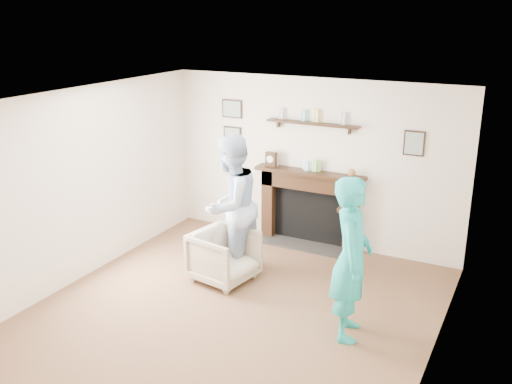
% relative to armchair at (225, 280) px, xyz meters
% --- Properties ---
extents(ground, '(5.00, 5.00, 0.00)m').
position_rel_armchair_xyz_m(ground, '(0.51, -0.75, 0.00)').
color(ground, brown).
rests_on(ground, ground).
extents(room_shell, '(4.54, 5.02, 2.52)m').
position_rel_armchair_xyz_m(room_shell, '(0.51, -0.05, 1.62)').
color(room_shell, '#F2E1CD').
rests_on(room_shell, ground).
extents(armchair, '(0.86, 0.85, 0.68)m').
position_rel_armchair_xyz_m(armchair, '(0.00, 0.00, 0.00)').
color(armchair, tan).
rests_on(armchair, ground).
extents(man, '(0.81, 0.99, 1.90)m').
position_rel_armchair_xyz_m(man, '(-0.05, 0.27, 0.00)').
color(man, '#A4BACE').
rests_on(man, ground).
extents(woman, '(0.59, 0.75, 1.81)m').
position_rel_armchair_xyz_m(woman, '(1.86, -0.51, 0.00)').
color(woman, '#21BB9D').
rests_on(woman, ground).
extents(pedestal_table, '(0.31, 0.31, 0.99)m').
position_rel_armchair_xyz_m(pedestal_table, '(1.31, 1.05, 0.61)').
color(pedestal_table, black).
rests_on(pedestal_table, ground).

